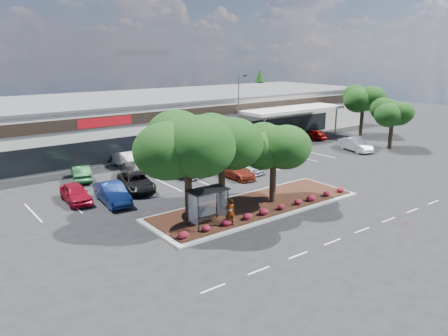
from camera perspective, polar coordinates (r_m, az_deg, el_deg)
ground at (r=33.74m, az=11.26°, el=-6.17°), size 160.00×160.00×0.00m
retail_store at (r=60.19m, az=-13.47°, el=6.04°), size 80.40×25.20×6.25m
landscape_island at (r=35.00m, az=4.18°, el=-4.92°), size 18.00×6.00×0.26m
lane_markings at (r=40.86m, az=0.18°, el=-2.14°), size 33.12×20.06×0.01m
shrub_row at (r=33.42m, az=6.58°, el=-5.25°), size 17.00×0.80×0.50m
bus_shelter at (r=30.27m, az=-2.28°, el=-3.72°), size 2.75×1.55×2.59m
island_tree_west at (r=30.71m, az=-4.74°, el=0.21°), size 7.20×7.20×7.89m
island_tree_mid at (r=33.27m, az=-0.31°, el=0.90°), size 6.60×6.60×7.32m
island_tree_east at (r=34.78m, az=6.46°, el=0.73°), size 5.80×5.80×6.50m
tree_east_near at (r=59.19m, az=21.07°, el=5.41°), size 5.60×5.60×6.51m
tree_east_far at (r=67.61m, az=17.63°, el=7.24°), size 6.40×6.40×7.62m
conifer_north_east at (r=87.08m, az=4.65°, el=9.88°), size 3.96×3.96×9.00m
person_waiting at (r=30.39m, az=0.79°, el=-5.78°), size 0.83×0.68×1.94m
light_pole at (r=54.06m, az=1.95°, el=6.58°), size 1.43×0.68×9.46m
survey_stake at (r=31.84m, az=22.56°, el=-7.10°), size 0.07×0.14×1.02m
car_0 at (r=36.79m, az=-14.37°, el=-3.22°), size 2.20×5.16×1.65m
car_1 at (r=37.85m, az=-18.82°, el=-3.15°), size 2.07×4.57×1.52m
car_2 at (r=39.71m, az=-11.40°, el=-1.82°), size 3.58×5.85×1.51m
car_3 at (r=43.53m, az=-6.12°, el=-0.10°), size 3.75×5.76×1.55m
car_4 at (r=42.83m, az=1.49°, el=-0.41°), size 2.07×4.75×1.36m
car_5 at (r=44.90m, az=2.22°, el=0.40°), size 3.37×5.55×1.50m
car_7 at (r=50.87m, az=7.14°, el=2.09°), size 2.63×5.16×1.62m
car_8 at (r=56.96m, az=16.78°, el=2.94°), size 2.88×5.23×1.64m
car_9 at (r=44.12m, az=-18.19°, el=-0.61°), size 2.66×4.80×1.50m
car_10 at (r=48.30m, az=-12.76°, el=1.17°), size 1.82×5.06×1.66m
car_11 at (r=43.93m, az=-11.92°, el=-0.23°), size 2.64×4.88×1.53m
car_12 at (r=46.07m, az=-6.45°, el=0.64°), size 2.91×4.56×1.42m
car_13 at (r=52.55m, az=-0.75°, el=2.51°), size 3.54×5.37×1.45m
car_14 at (r=51.49m, az=-2.55°, el=2.23°), size 3.63×5.59×1.43m
car_15 at (r=55.95m, az=6.25°, el=3.23°), size 2.47×4.91×1.54m
car_16 at (r=56.78m, az=7.35°, el=3.32°), size 3.71×5.65×1.44m
car_17 at (r=63.43m, az=11.58°, el=4.34°), size 1.85×4.28×1.44m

